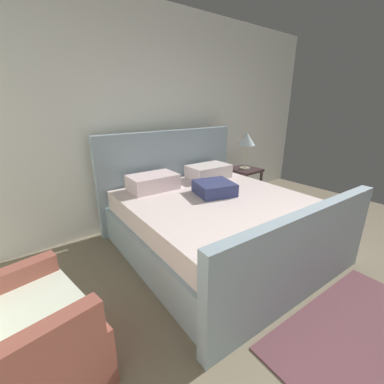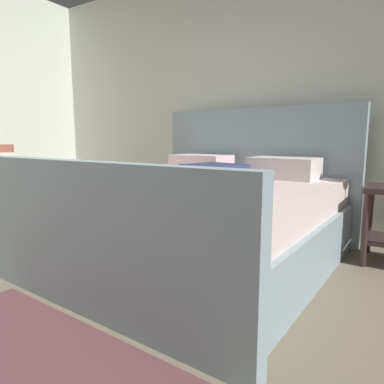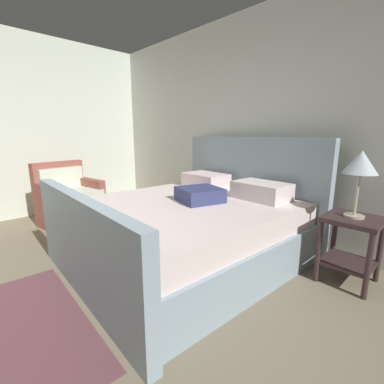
{
  "view_description": "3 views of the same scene",
  "coord_description": "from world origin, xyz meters",
  "px_view_note": "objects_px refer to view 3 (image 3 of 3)",
  "views": [
    {
      "loc": [
        -1.99,
        -0.22,
        1.62
      ],
      "look_at": [
        -0.34,
        1.85,
        0.69
      ],
      "focal_mm": 24.25,
      "sensor_mm": 36.0,
      "label": 1
    },
    {
      "loc": [
        1.22,
        -0.57,
        0.95
      ],
      "look_at": [
        -0.36,
        1.97,
        0.49
      ],
      "focal_mm": 32.03,
      "sensor_mm": 36.0,
      "label": 2
    },
    {
      "loc": [
        1.8,
        -0.1,
        1.3
      ],
      "look_at": [
        -0.34,
        1.97,
        0.65
      ],
      "focal_mm": 25.01,
      "sensor_mm": 36.0,
      "label": 3
    }
  ],
  "objects_px": {
    "bed": "(188,226)",
    "table_lamp_right": "(361,165)",
    "armchair": "(69,201)",
    "nightstand_right": "(351,239)"
  },
  "relations": [
    {
      "from": "bed",
      "to": "table_lamp_right",
      "type": "relative_size",
      "value": 4.0
    },
    {
      "from": "nightstand_right",
      "to": "table_lamp_right",
      "type": "xyz_separation_m",
      "value": [
        0.0,
        0.0,
        0.65
      ]
    },
    {
      "from": "bed",
      "to": "table_lamp_right",
      "type": "xyz_separation_m",
      "value": [
        1.32,
        0.7,
        0.69
      ]
    },
    {
      "from": "table_lamp_right",
      "to": "nightstand_right",
      "type": "bearing_deg",
      "value": -97.13
    },
    {
      "from": "bed",
      "to": "nightstand_right",
      "type": "height_order",
      "value": "bed"
    },
    {
      "from": "table_lamp_right",
      "to": "armchair",
      "type": "relative_size",
      "value": 0.63
    },
    {
      "from": "nightstand_right",
      "to": "armchair",
      "type": "height_order",
      "value": "armchair"
    },
    {
      "from": "bed",
      "to": "table_lamp_right",
      "type": "bearing_deg",
      "value": 27.93
    },
    {
      "from": "table_lamp_right",
      "to": "armchair",
      "type": "bearing_deg",
      "value": -160.18
    },
    {
      "from": "bed",
      "to": "armchair",
      "type": "distance_m",
      "value": 2.03
    }
  ]
}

